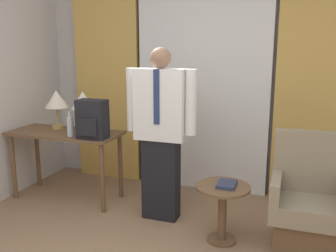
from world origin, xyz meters
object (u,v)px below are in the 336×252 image
(bottle_near_edge, at_px, (70,126))
(person, at_px, (161,129))
(table_lamp_left, at_px, (57,100))
(backpack, at_px, (92,120))
(armchair, at_px, (308,207))
(side_table, at_px, (223,204))
(desk, at_px, (66,142))
(book, at_px, (227,184))
(table_lamp_right, at_px, (83,102))

(bottle_near_edge, height_order, person, person)
(table_lamp_left, bearing_deg, backpack, -24.40)
(armchair, bearing_deg, side_table, -167.57)
(desk, height_order, side_table, desk)
(bottle_near_edge, height_order, backpack, backpack)
(desk, distance_m, bottle_near_edge, 0.32)
(table_lamp_left, height_order, book, table_lamp_left)
(side_table, bearing_deg, table_lamp_right, 163.04)
(armchair, bearing_deg, table_lamp_right, 171.49)
(bottle_near_edge, bearing_deg, armchair, -2.12)
(bottle_near_edge, distance_m, person, 1.00)
(backpack, relative_size, person, 0.24)
(side_table, bearing_deg, person, 158.05)
(desk, relative_size, person, 0.73)
(table_lamp_right, bearing_deg, person, -13.46)
(book, bearing_deg, table_lamp_right, 163.53)
(armchair, height_order, book, armchair)
(person, height_order, book, person)
(table_lamp_right, xyz_separation_m, book, (1.70, -0.50, -0.56))
(table_lamp_left, distance_m, armchair, 2.84)
(side_table, distance_m, book, 0.18)
(table_lamp_right, distance_m, bottle_near_edge, 0.34)
(person, height_order, side_table, person)
(table_lamp_right, height_order, book, table_lamp_right)
(armchair, relative_size, side_table, 1.90)
(person, bearing_deg, book, -20.61)
(backpack, distance_m, armchair, 2.19)
(desk, bearing_deg, armchair, -5.27)
(person, bearing_deg, table_lamp_right, 166.54)
(armchair, relative_size, book, 4.63)
(backpack, bearing_deg, person, 2.99)
(table_lamp_left, height_order, table_lamp_right, same)
(table_lamp_right, relative_size, bottle_near_edge, 1.67)
(person, distance_m, side_table, 0.91)
(bottle_near_edge, relative_size, backpack, 0.66)
(desk, xyz_separation_m, backpack, (0.44, -0.16, 0.32))
(backpack, distance_m, book, 1.51)
(table_lamp_right, distance_m, book, 1.86)
(table_lamp_right, height_order, backpack, table_lamp_right)
(armchair, bearing_deg, person, 175.18)
(bottle_near_edge, xyz_separation_m, armchair, (2.38, -0.09, -0.52))
(side_table, xyz_separation_m, book, (0.03, 0.01, 0.18))
(table_lamp_left, xyz_separation_m, person, (1.34, -0.24, -0.18))
(table_lamp_left, height_order, backpack, table_lamp_left)
(bottle_near_edge, bearing_deg, table_lamp_right, 89.94)
(desk, distance_m, table_lamp_right, 0.49)
(table_lamp_right, relative_size, side_table, 0.85)
(person, distance_m, book, 0.84)
(armchair, distance_m, book, 0.71)
(side_table, bearing_deg, desk, 168.07)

